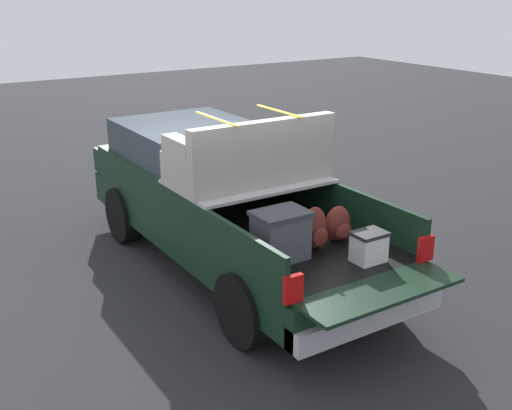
{
  "coord_description": "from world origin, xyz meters",
  "views": [
    {
      "loc": [
        -6.85,
        4.0,
        3.71
      ],
      "look_at": [
        -0.6,
        0.0,
        1.1
      ],
      "focal_mm": 43.86,
      "sensor_mm": 36.0,
      "label": 1
    }
  ],
  "objects": [
    {
      "name": "pickup_truck",
      "position": [
        0.35,
        0.0,
        0.96
      ],
      "size": [
        6.05,
        2.06,
        2.23
      ],
      "color": "black",
      "rests_on": "ground_plane"
    },
    {
      "name": "ground_plane",
      "position": [
        0.0,
        0.0,
        0.0
      ],
      "size": [
        40.0,
        40.0,
        0.0
      ],
      "primitive_type": "plane",
      "color": "#262628"
    }
  ]
}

